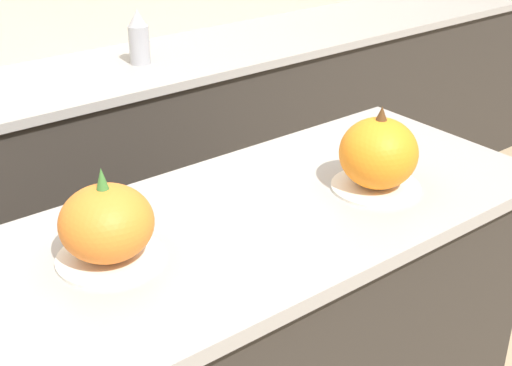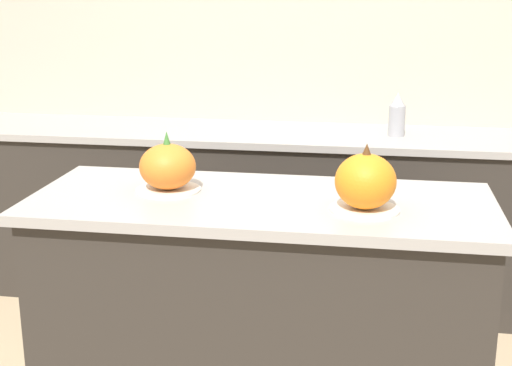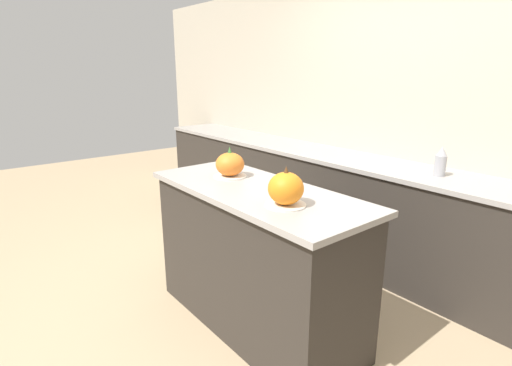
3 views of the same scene
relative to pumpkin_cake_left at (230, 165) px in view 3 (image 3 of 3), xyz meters
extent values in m
plane|color=tan|center=(0.33, -0.04, -1.03)|extent=(12.00, 12.00, 0.00)
cube|color=#B2A893|center=(0.33, 1.62, 0.22)|extent=(8.00, 0.06, 2.50)
cube|color=#2D2823|center=(0.33, -0.04, -0.57)|extent=(1.48, 0.58, 0.91)
cube|color=gray|center=(0.33, -0.04, -0.10)|extent=(1.54, 0.64, 0.03)
cube|color=#2D2823|center=(0.33, 1.29, -0.59)|extent=(6.00, 0.56, 0.87)
cube|color=gray|center=(0.33, 1.29, -0.14)|extent=(6.00, 0.60, 0.03)
cylinder|color=silver|center=(0.00, 0.00, -0.08)|extent=(0.22, 0.22, 0.01)
ellipsoid|color=orange|center=(0.00, 0.00, 0.00)|extent=(0.19, 0.19, 0.16)
cone|color=#38702D|center=(0.00, 0.00, 0.10)|extent=(0.03, 0.03, 0.05)
cylinder|color=silver|center=(0.67, -0.11, -0.08)|extent=(0.22, 0.22, 0.01)
ellipsoid|color=orange|center=(0.67, -0.11, 0.01)|extent=(0.19, 0.19, 0.17)
cone|color=#4C2D14|center=(0.67, -0.11, 0.12)|extent=(0.03, 0.03, 0.04)
cylinder|color=#99999E|center=(0.80, 1.28, -0.05)|extent=(0.08, 0.08, 0.15)
cone|color=#99999E|center=(0.80, 1.28, 0.06)|extent=(0.07, 0.07, 0.06)
camera|label=1|loc=(-0.53, -1.17, 0.72)|focal=50.00mm
camera|label=2|loc=(0.68, -2.28, 0.60)|focal=50.00mm
camera|label=3|loc=(2.14, -1.51, 0.62)|focal=28.00mm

